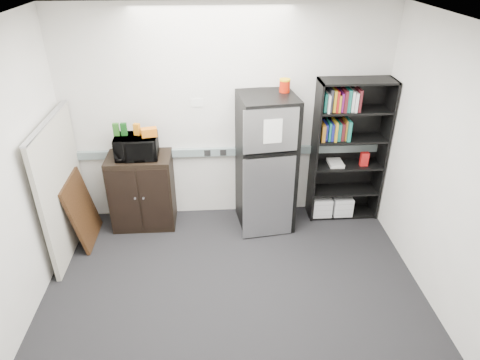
{
  "coord_description": "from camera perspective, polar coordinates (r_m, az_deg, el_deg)",
  "views": [
    {
      "loc": [
        -0.15,
        -3.22,
        3.25
      ],
      "look_at": [
        0.11,
        0.9,
        0.94
      ],
      "focal_mm": 32.0,
      "sensor_mm": 36.0,
      "label": 1
    }
  ],
  "objects": [
    {
      "name": "coffee_can",
      "position": [
        5.05,
        5.99,
        12.54
      ],
      "size": [
        0.13,
        0.13,
        0.17
      ],
      "color": "#B11B08",
      "rests_on": "refrigerator"
    },
    {
      "name": "cubicle_partition",
      "position": [
        5.25,
        -22.66,
        -0.92
      ],
      "size": [
        0.06,
        1.3,
        1.62
      ],
      "color": "#A39F91",
      "rests_on": "floor"
    },
    {
      "name": "bookshelf",
      "position": [
        5.56,
        14.07,
        4.11
      ],
      "size": [
        0.9,
        0.34,
        1.85
      ],
      "color": "black",
      "rests_on": "floor"
    },
    {
      "name": "microwave",
      "position": [
        5.26,
        -13.63,
        4.34
      ],
      "size": [
        0.51,
        0.35,
        0.28
      ],
      "primitive_type": "imported",
      "rotation": [
        0.0,
        0.0,
        0.03
      ],
      "color": "black",
      "rests_on": "cabinet"
    },
    {
      "name": "wall_right",
      "position": [
        4.32,
        26.7,
        -0.25
      ],
      "size": [
        0.02,
        3.5,
        2.7
      ],
      "primitive_type": "cube",
      "color": "white",
      "rests_on": "floor"
    },
    {
      "name": "snack_bag",
      "position": [
        5.14,
        -12.02,
        6.25
      ],
      "size": [
        0.2,
        0.14,
        0.1
      ],
      "primitive_type": "cube",
      "rotation": [
        0.0,
        0.0,
        0.23
      ],
      "color": "#CE6614",
      "rests_on": "microwave"
    },
    {
      "name": "cabinet",
      "position": [
        5.55,
        -12.87,
        -1.43
      ],
      "size": [
        0.78,
        0.52,
        0.97
      ],
      "color": "black",
      "rests_on": "floor"
    },
    {
      "name": "snack_box_b",
      "position": [
        5.23,
        -15.23,
        6.55
      ],
      "size": [
        0.07,
        0.05,
        0.15
      ],
      "primitive_type": "cube",
      "rotation": [
        0.0,
        0.0,
        0.03
      ],
      "color": "#0D3C10",
      "rests_on": "microwave"
    },
    {
      "name": "snack_box_a",
      "position": [
        5.25,
        -16.19,
        6.49
      ],
      "size": [
        0.07,
        0.05,
        0.15
      ],
      "primitive_type": "cube",
      "rotation": [
        0.0,
        0.0,
        0.04
      ],
      "color": "#205217",
      "rests_on": "microwave"
    },
    {
      "name": "framed_poster",
      "position": [
        5.48,
        -20.29,
        -3.77
      ],
      "size": [
        0.21,
        0.67,
        0.85
      ],
      "rotation": [
        0.0,
        -0.21,
        0.0
      ],
      "color": "black",
      "rests_on": "floor"
    },
    {
      "name": "floor",
      "position": [
        4.58,
        -0.73,
        -15.96
      ],
      "size": [
        4.0,
        4.0,
        0.0
      ],
      "primitive_type": "plane",
      "color": "black",
      "rests_on": "ground"
    },
    {
      "name": "ceiling",
      "position": [
        3.27,
        -1.04,
        19.56
      ],
      "size": [
        4.0,
        3.5,
        0.02
      ],
      "primitive_type": "cube",
      "color": "white",
      "rests_on": "wall_back"
    },
    {
      "name": "electrical_raceway",
      "position": [
        5.48,
        -1.75,
        3.81
      ],
      "size": [
        3.92,
        0.05,
        0.1
      ],
      "primitive_type": "cube",
      "color": "gray",
      "rests_on": "wall_back"
    },
    {
      "name": "refrigerator",
      "position": [
        5.26,
        3.47,
        2.18
      ],
      "size": [
        0.72,
        0.75,
        1.73
      ],
      "rotation": [
        0.0,
        0.0,
        0.13
      ],
      "color": "black",
      "rests_on": "floor"
    },
    {
      "name": "wall_note",
      "position": [
        5.26,
        -5.74,
        10.21
      ],
      "size": [
        0.14,
        0.0,
        0.1
      ],
      "primitive_type": "cube",
      "color": "white",
      "rests_on": "wall_back"
    },
    {
      "name": "snack_box_c",
      "position": [
        5.2,
        -13.58,
        6.59
      ],
      "size": [
        0.08,
        0.07,
        0.14
      ],
      "primitive_type": "cube",
      "rotation": [
        0.0,
        0.0,
        -0.3
      ],
      "color": "orange",
      "rests_on": "microwave"
    },
    {
      "name": "wall_back",
      "position": [
        5.33,
        -1.83,
        8.32
      ],
      "size": [
        4.0,
        0.02,
        2.7
      ],
      "primitive_type": "cube",
      "color": "white",
      "rests_on": "floor"
    }
  ]
}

